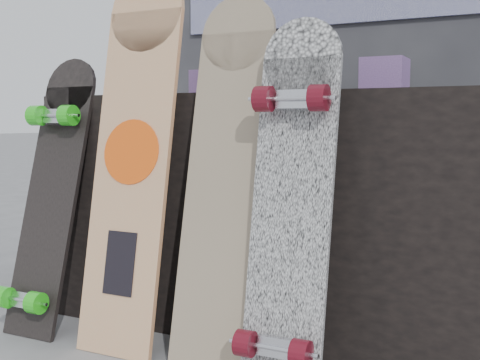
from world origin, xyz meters
The scene contains 9 objects.
vendor_table centered at (0.00, 0.50, 0.40)m, with size 1.60×0.60×0.80m, color black.
booth centered at (0.00, 1.35, 1.10)m, with size 2.40×0.22×2.20m.
merch_box_purple centered at (-0.28, 0.55, 0.85)m, with size 0.18×0.12×0.10m, color #5C3975.
merch_box_small centered at (0.33, 0.59, 0.86)m, with size 0.14×0.14×0.12m, color #5C3975.
merch_box_flat centered at (-0.04, 0.69, 0.83)m, with size 0.22×0.10×0.06m, color #D1B78C.
longboard_geisha centered at (-0.33, 0.09, 0.63)m, with size 0.27×0.25×1.19m.
longboard_celtic centered at (-0.02, 0.11, 0.58)m, with size 0.24×0.26×1.09m.
longboard_cascadia centered at (0.22, 0.04, 0.51)m, with size 0.22×0.26×0.99m.
skateboard_dark centered at (-0.68, 0.10, 0.48)m, with size 0.21×0.34×0.93m.
Camera 1 is at (0.80, -1.44, 0.71)m, focal length 45.00 mm.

